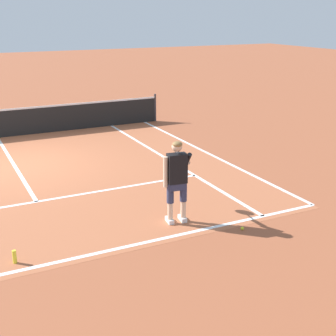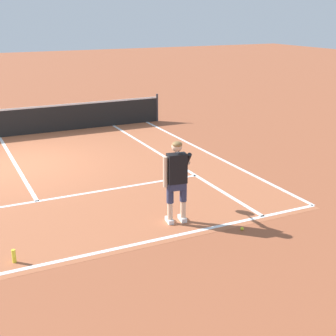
% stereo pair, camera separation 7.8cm
% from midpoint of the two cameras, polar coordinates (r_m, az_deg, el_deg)
% --- Properties ---
extents(ground_plane, '(80.00, 80.00, 0.00)m').
position_cam_midpoint_polar(ground_plane, '(14.05, -17.62, 0.36)').
color(ground_plane, '#9E5133').
extents(court_inner_surface, '(10.98, 9.73, 0.00)m').
position_cam_midpoint_polar(court_inner_surface, '(12.84, -16.73, -1.20)').
color(court_inner_surface, '#B2603D').
rests_on(court_inner_surface, ground).
extents(line_baseline, '(10.98, 0.10, 0.01)m').
position_cam_midpoint_polar(line_baseline, '(8.62, -11.29, -10.57)').
color(line_baseline, white).
rests_on(line_baseline, ground).
extents(line_service, '(8.23, 0.10, 0.01)m').
position_cam_midpoint_polar(line_service, '(11.23, -15.20, -3.86)').
color(line_service, white).
rests_on(line_service, ground).
extents(line_centre_service, '(0.10, 6.40, 0.01)m').
position_cam_midpoint_polar(line_centre_service, '(14.22, -17.74, 0.59)').
color(line_centre_service, white).
rests_on(line_centre_service, ground).
extents(line_singles_right, '(0.10, 9.33, 0.01)m').
position_cam_midpoint_polar(line_singles_right, '(14.00, 0.03, 1.20)').
color(line_singles_right, white).
rests_on(line_singles_right, ground).
extents(line_doubles_right, '(0.10, 9.33, 0.01)m').
position_cam_midpoint_polar(line_doubles_right, '(14.63, 4.89, 1.89)').
color(line_doubles_right, white).
rests_on(line_doubles_right, ground).
extents(tennis_player, '(0.74, 1.09, 1.71)m').
position_cam_midpoint_polar(tennis_player, '(9.47, 1.28, -0.98)').
color(tennis_player, white).
rests_on(tennis_player, ground).
extents(tennis_ball_near_feet, '(0.07, 0.07, 0.07)m').
position_cam_midpoint_polar(tennis_ball_near_feet, '(9.58, 9.10, -7.18)').
color(tennis_ball_near_feet, '#CCE02D').
rests_on(tennis_ball_near_feet, ground).
extents(water_bottle, '(0.07, 0.07, 0.24)m').
position_cam_midpoint_polar(water_bottle, '(8.69, -17.71, -10.02)').
color(water_bottle, yellow).
rests_on(water_bottle, ground).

